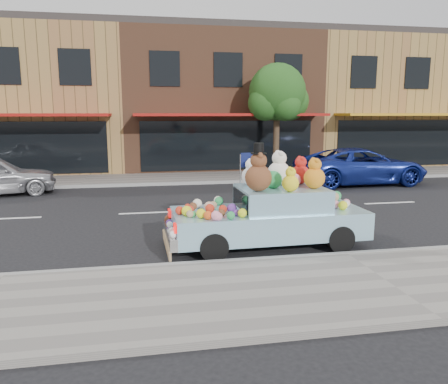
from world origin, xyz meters
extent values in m
plane|color=black|center=(0.00, 0.00, 0.00)|extent=(120.00, 120.00, 0.00)
cube|color=gray|center=(0.00, -6.50, 0.06)|extent=(60.00, 3.00, 0.12)
cube|color=gray|center=(0.00, 6.50, 0.06)|extent=(60.00, 3.00, 0.12)
cube|color=gray|center=(0.00, -5.00, 0.07)|extent=(60.00, 0.12, 0.13)
cube|color=gray|center=(0.00, 5.00, 0.07)|extent=(60.00, 0.12, 0.13)
cube|color=olive|center=(-10.00, 12.00, 3.50)|extent=(10.00, 8.00, 7.00)
cube|color=#332D2B|center=(-10.00, 12.00, 7.15)|extent=(10.00, 8.00, 0.30)
cube|color=black|center=(-10.00, 7.98, 1.40)|extent=(8.50, 0.06, 2.40)
cube|color=maroon|center=(-10.00, 7.10, 2.90)|extent=(9.00, 1.80, 0.12)
cube|color=black|center=(-10.00, 7.98, 5.00)|extent=(1.40, 0.06, 1.60)
cube|color=black|center=(-7.00, 7.98, 5.00)|extent=(1.40, 0.06, 1.60)
cube|color=brown|center=(0.00, 12.00, 3.50)|extent=(10.00, 8.00, 7.00)
cube|color=#332D2B|center=(0.00, 12.00, 7.15)|extent=(10.00, 8.00, 0.30)
cube|color=black|center=(0.00, 7.98, 1.40)|extent=(8.50, 0.06, 2.40)
cube|color=maroon|center=(0.00, 7.10, 2.90)|extent=(9.00, 1.80, 0.12)
cube|color=black|center=(-3.00, 7.98, 5.00)|extent=(1.40, 0.06, 1.60)
cube|color=black|center=(0.00, 7.98, 5.00)|extent=(1.40, 0.06, 1.60)
cube|color=black|center=(3.00, 7.98, 5.00)|extent=(1.40, 0.06, 1.60)
cube|color=olive|center=(10.00, 12.00, 3.50)|extent=(10.00, 8.00, 7.00)
cube|color=#332D2B|center=(10.00, 12.00, 7.15)|extent=(10.00, 8.00, 0.30)
cube|color=black|center=(10.00, 7.98, 1.40)|extent=(8.50, 0.06, 2.40)
cube|color=orange|center=(10.00, 7.10, 2.90)|extent=(9.00, 1.80, 0.12)
cube|color=black|center=(7.00, 7.98, 5.00)|extent=(1.40, 0.06, 1.60)
cube|color=black|center=(10.00, 7.98, 5.00)|extent=(1.40, 0.06, 1.60)
cylinder|color=#38281C|center=(2.00, 6.50, 1.60)|extent=(0.28, 0.28, 3.20)
sphere|color=#1E4714|center=(2.00, 6.50, 3.92)|extent=(2.60, 2.60, 2.60)
sphere|color=#1E4714|center=(2.70, 6.80, 3.52)|extent=(1.80, 1.80, 1.80)
sphere|color=#1E4714|center=(1.40, 6.30, 3.42)|extent=(1.60, 1.60, 1.60)
sphere|color=#1E4714|center=(2.20, 5.90, 3.32)|extent=(1.40, 1.40, 1.40)
sphere|color=#1E4714|center=(1.70, 7.10, 3.62)|extent=(1.60, 1.60, 1.60)
imported|color=#1B2E97|center=(4.93, 3.86, 0.76)|extent=(5.55, 2.67, 1.53)
cylinder|color=black|center=(0.04, -4.61, 0.30)|extent=(0.60, 0.21, 0.60)
cylinder|color=black|center=(0.01, -3.05, 0.30)|extent=(0.60, 0.21, 0.60)
cylinder|color=black|center=(-2.76, -4.67, 0.30)|extent=(0.60, 0.21, 0.60)
cylinder|color=black|center=(-2.79, -3.11, 0.30)|extent=(0.60, 0.21, 0.60)
cube|color=#9ACFE7|center=(-1.38, -3.86, 0.55)|extent=(4.34, 1.80, 0.60)
cube|color=#9ACFE7|center=(-1.08, -3.85, 1.10)|extent=(1.93, 1.54, 0.50)
cube|color=silver|center=(-3.59, -3.91, 0.40)|extent=(0.20, 1.78, 0.26)
cube|color=red|center=(-3.53, -4.58, 0.72)|extent=(0.07, 0.28, 0.16)
cube|color=red|center=(-3.56, -3.23, 0.72)|extent=(0.07, 0.28, 0.16)
cube|color=black|center=(-2.03, -3.87, 1.10)|extent=(0.07, 1.30, 0.40)
sphere|color=brown|center=(-1.72, -4.21, 1.64)|extent=(0.58, 0.58, 0.58)
sphere|color=brown|center=(-1.72, -4.21, 2.01)|extent=(0.36, 0.36, 0.36)
sphere|color=brown|center=(-1.72, -4.34, 2.12)|extent=(0.14, 0.14, 0.14)
sphere|color=brown|center=(-1.72, -4.09, 2.12)|extent=(0.14, 0.14, 0.14)
cylinder|color=black|center=(-1.72, -4.21, 2.16)|extent=(0.34, 0.34, 0.02)
cylinder|color=black|center=(-1.72, -4.21, 2.27)|extent=(0.21, 0.21, 0.22)
sphere|color=#F6E5C4|center=(-1.03, -3.50, 1.62)|extent=(0.55, 0.55, 0.55)
sphere|color=#F6E5C4|center=(-1.03, -3.50, 1.97)|extent=(0.34, 0.34, 0.34)
sphere|color=#F6E5C4|center=(-1.03, -3.62, 2.08)|extent=(0.13, 0.13, 0.13)
sphere|color=#F6E5C4|center=(-1.03, -3.38, 2.08)|extent=(0.13, 0.13, 0.13)
sphere|color=orange|center=(-0.42, -4.14, 1.58)|extent=(0.47, 0.47, 0.47)
sphere|color=orange|center=(-0.42, -4.14, 1.89)|extent=(0.29, 0.29, 0.29)
sphere|color=orange|center=(-0.42, -4.24, 1.98)|extent=(0.11, 0.11, 0.11)
sphere|color=orange|center=(-0.42, -4.03, 1.98)|extent=(0.11, 0.11, 0.11)
sphere|color=#AD1912|center=(-0.48, -3.44, 1.57)|extent=(0.45, 0.45, 0.45)
sphere|color=#AD1912|center=(-0.48, -3.44, 1.86)|extent=(0.28, 0.28, 0.28)
sphere|color=#AD1912|center=(-0.48, -3.53, 1.95)|extent=(0.11, 0.11, 0.11)
sphere|color=#AD1912|center=(-0.48, -3.34, 1.95)|extent=(0.11, 0.11, 0.11)
sphere|color=white|center=(-1.69, -3.41, 1.56)|extent=(0.42, 0.42, 0.42)
sphere|color=white|center=(-1.69, -3.41, 1.83)|extent=(0.26, 0.26, 0.26)
sphere|color=white|center=(-1.69, -3.50, 1.91)|extent=(0.10, 0.10, 0.10)
sphere|color=white|center=(-1.69, -3.32, 1.91)|extent=(0.10, 0.10, 0.10)
sphere|color=yellow|center=(-1.06, -4.40, 1.53)|extent=(0.36, 0.36, 0.36)
sphere|color=yellow|center=(-1.06, -4.40, 1.76)|extent=(0.22, 0.22, 0.22)
sphere|color=yellow|center=(-1.06, -4.48, 1.84)|extent=(0.09, 0.09, 0.09)
sphere|color=yellow|center=(-1.06, -4.32, 1.84)|extent=(0.09, 0.09, 0.09)
sphere|color=#258741|center=(-1.28, -3.85, 1.53)|extent=(0.40, 0.40, 0.40)
sphere|color=pink|center=(-0.78, -3.79, 1.50)|extent=(0.32, 0.32, 0.32)
sphere|color=yellow|center=(-2.98, -4.39, 0.95)|extent=(0.20, 0.20, 0.20)
sphere|color=#B22613|center=(-2.73, -3.95, 0.95)|extent=(0.20, 0.20, 0.20)
sphere|color=#5B301A|center=(-3.05, -3.60, 0.94)|extent=(0.18, 0.18, 0.18)
sphere|color=#258741|center=(-2.39, -3.18, 0.95)|extent=(0.20, 0.20, 0.20)
sphere|color=#977B53|center=(-3.20, -4.29, 0.93)|extent=(0.16, 0.16, 0.16)
sphere|color=#258741|center=(-3.13, -4.26, 0.92)|extent=(0.13, 0.13, 0.13)
sphere|color=#582A81|center=(-2.26, -4.04, 0.96)|extent=(0.21, 0.21, 0.21)
sphere|color=#582A81|center=(-2.22, -4.33, 0.92)|extent=(0.14, 0.14, 0.14)
sphere|color=pink|center=(-3.21, -4.01, 0.94)|extent=(0.18, 0.18, 0.18)
sphere|color=white|center=(-2.96, -3.41, 0.95)|extent=(0.19, 0.19, 0.19)
sphere|color=#CE4713|center=(-2.86, -4.53, 0.94)|extent=(0.18, 0.18, 0.18)
sphere|color=yellow|center=(-2.12, -4.48, 0.95)|extent=(0.19, 0.19, 0.19)
sphere|color=beige|center=(-2.94, -3.41, 0.96)|extent=(0.22, 0.22, 0.22)
sphere|color=beige|center=(-2.40, -3.12, 0.95)|extent=(0.21, 0.21, 0.21)
sphere|color=#B22613|center=(-2.46, -4.04, 0.94)|extent=(0.19, 0.19, 0.19)
sphere|color=#B22613|center=(-3.17, -3.97, 0.94)|extent=(0.19, 0.19, 0.19)
sphere|color=yellow|center=(-3.25, -4.12, 0.96)|extent=(0.22, 0.22, 0.22)
sphere|color=#258741|center=(-2.40, -4.61, 0.94)|extent=(0.17, 0.17, 0.17)
sphere|color=pink|center=(-2.71, -4.63, 0.95)|extent=(0.20, 0.20, 0.20)
sphere|color=#5B301A|center=(-2.54, -4.33, 0.93)|extent=(0.16, 0.16, 0.16)
sphere|color=#B22613|center=(-3.39, -3.98, 0.94)|extent=(0.18, 0.18, 0.18)
sphere|color=#B22613|center=(-3.17, -3.55, 0.92)|extent=(0.14, 0.14, 0.14)
sphere|color=#977B53|center=(-2.59, -3.55, 0.94)|extent=(0.17, 0.17, 0.17)
sphere|color=pink|center=(-2.65, -4.64, 0.93)|extent=(0.16, 0.16, 0.16)
sphere|color=#D8A88C|center=(-2.73, -3.84, 0.97)|extent=(0.22, 0.22, 0.22)
sphere|color=white|center=(-3.60, -3.84, 0.60)|extent=(0.14, 0.14, 0.14)
sphere|color=#5B301A|center=(-3.61, -3.26, 0.60)|extent=(0.14, 0.14, 0.14)
sphere|color=#582A81|center=(-3.60, -3.66, 0.60)|extent=(0.14, 0.14, 0.14)
sphere|color=white|center=(-3.58, -4.64, 0.61)|extent=(0.15, 0.15, 0.15)
sphere|color=white|center=(-3.58, -4.35, 0.60)|extent=(0.15, 0.15, 0.15)
sphere|color=beige|center=(-3.58, -4.35, 0.60)|extent=(0.14, 0.14, 0.14)
sphere|color=white|center=(0.11, -3.63, 0.97)|extent=(0.24, 0.24, 0.24)
sphere|color=#258741|center=(0.57, -3.18, 0.97)|extent=(0.24, 0.24, 0.24)
sphere|color=pink|center=(0.50, -3.88, 0.94)|extent=(0.18, 0.18, 0.18)
sphere|color=pink|center=(0.17, -4.01, 0.94)|extent=(0.18, 0.18, 0.18)
sphere|color=#B22613|center=(0.05, -3.44, 0.93)|extent=(0.17, 0.17, 0.17)
sphere|color=beige|center=(0.46, -3.94, 0.93)|extent=(0.17, 0.17, 0.17)
sphere|color=#977B53|center=(0.44, -3.33, 0.97)|extent=(0.25, 0.25, 0.25)
sphere|color=yellow|center=(0.26, -4.19, 0.95)|extent=(0.21, 0.21, 0.21)
cylinder|color=#997A54|center=(-3.66, -4.76, 0.17)|extent=(0.06, 0.06, 0.17)
sphere|color=#997A54|center=(-3.66, -4.76, 0.26)|extent=(0.07, 0.07, 0.07)
cylinder|color=#997A54|center=(-3.66, -4.65, 0.17)|extent=(0.06, 0.06, 0.17)
sphere|color=#997A54|center=(-3.66, -4.65, 0.26)|extent=(0.07, 0.07, 0.07)
cylinder|color=#997A54|center=(-3.66, -4.55, 0.17)|extent=(0.06, 0.06, 0.17)
sphere|color=#997A54|center=(-3.66, -4.55, 0.26)|extent=(0.07, 0.07, 0.07)
cylinder|color=#997A54|center=(-3.66, -4.44, 0.17)|extent=(0.06, 0.06, 0.17)
sphere|color=#997A54|center=(-3.66, -4.44, 0.26)|extent=(0.07, 0.07, 0.07)
cylinder|color=#997A54|center=(-3.67, -4.33, 0.17)|extent=(0.06, 0.06, 0.17)
sphere|color=#997A54|center=(-3.67, -4.33, 0.26)|extent=(0.07, 0.07, 0.07)
cylinder|color=#997A54|center=(-3.67, -4.23, 0.17)|extent=(0.06, 0.06, 0.17)
sphere|color=#997A54|center=(-3.67, -4.23, 0.26)|extent=(0.07, 0.07, 0.07)
cylinder|color=#997A54|center=(-3.67, -4.12, 0.17)|extent=(0.06, 0.06, 0.17)
sphere|color=#997A54|center=(-3.67, -4.12, 0.26)|extent=(0.07, 0.07, 0.07)
cylinder|color=#997A54|center=(-3.67, -4.01, 0.17)|extent=(0.06, 0.06, 0.17)
sphere|color=#997A54|center=(-3.67, -4.01, 0.26)|extent=(0.07, 0.07, 0.07)
cylinder|color=#997A54|center=(-3.67, -3.91, 0.17)|extent=(0.06, 0.06, 0.17)
sphere|color=#997A54|center=(-3.67, -3.91, 0.26)|extent=(0.07, 0.07, 0.07)
cylinder|color=#997A54|center=(-3.68, -3.80, 0.17)|extent=(0.06, 0.06, 0.17)
sphere|color=#997A54|center=(-3.68, -3.80, 0.26)|extent=(0.07, 0.07, 0.07)
cylinder|color=#997A54|center=(-3.68, -3.70, 0.17)|extent=(0.06, 0.06, 0.17)
sphere|color=#997A54|center=(-3.68, -3.70, 0.26)|extent=(0.07, 0.07, 0.07)
cylinder|color=#997A54|center=(-3.68, -3.59, 0.17)|extent=(0.06, 0.06, 0.17)
sphere|color=#997A54|center=(-3.68, -3.59, 0.26)|extent=(0.07, 0.07, 0.07)
cylinder|color=#997A54|center=(-3.68, -3.48, 0.17)|extent=(0.06, 0.06, 0.17)
sphere|color=#997A54|center=(-3.68, -3.48, 0.26)|extent=(0.07, 0.07, 0.07)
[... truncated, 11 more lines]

